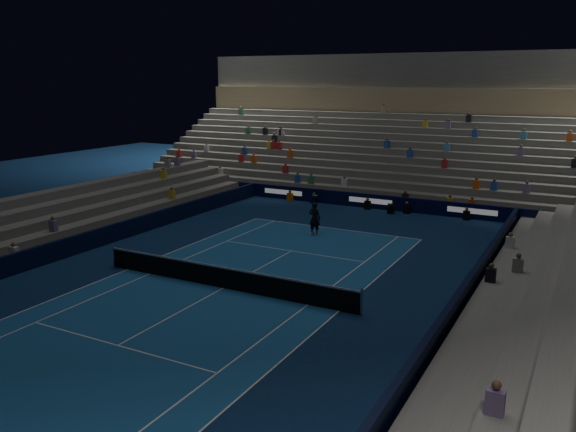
# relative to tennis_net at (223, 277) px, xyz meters

# --- Properties ---
(ground) EXTENTS (90.00, 90.00, 0.00)m
(ground) POSITION_rel_tennis_net_xyz_m (0.00, 0.00, -0.50)
(ground) COLOR #0B2246
(ground) RESTS_ON ground
(court_surface) EXTENTS (10.97, 23.77, 0.01)m
(court_surface) POSITION_rel_tennis_net_xyz_m (0.00, 0.00, -0.50)
(court_surface) COLOR #184F88
(court_surface) RESTS_ON ground
(sponsor_barrier_far) EXTENTS (44.00, 0.25, 1.00)m
(sponsor_barrier_far) POSITION_rel_tennis_net_xyz_m (0.00, 18.50, -0.00)
(sponsor_barrier_far) COLOR black
(sponsor_barrier_far) RESTS_ON ground
(sponsor_barrier_east) EXTENTS (0.25, 37.00, 1.00)m
(sponsor_barrier_east) POSITION_rel_tennis_net_xyz_m (9.70, 0.00, -0.00)
(sponsor_barrier_east) COLOR black
(sponsor_barrier_east) RESTS_ON ground
(sponsor_barrier_west) EXTENTS (0.25, 37.00, 1.00)m
(sponsor_barrier_west) POSITION_rel_tennis_net_xyz_m (-9.70, 0.00, -0.00)
(sponsor_barrier_west) COLOR black
(sponsor_barrier_west) RESTS_ON ground
(grandstand_main) EXTENTS (44.00, 15.20, 11.20)m
(grandstand_main) POSITION_rel_tennis_net_xyz_m (0.00, 27.90, 2.87)
(grandstand_main) COLOR #5F605B
(grandstand_main) RESTS_ON ground
(grandstand_east) EXTENTS (5.00, 37.00, 2.50)m
(grandstand_east) POSITION_rel_tennis_net_xyz_m (13.17, 0.00, 0.41)
(grandstand_east) COLOR slate
(grandstand_east) RESTS_ON ground
(grandstand_west) EXTENTS (5.00, 37.00, 2.50)m
(grandstand_west) POSITION_rel_tennis_net_xyz_m (-13.17, 0.00, 0.41)
(grandstand_west) COLOR #63635F
(grandstand_west) RESTS_ON ground
(tennis_net) EXTENTS (12.90, 0.10, 1.10)m
(tennis_net) POSITION_rel_tennis_net_xyz_m (0.00, 0.00, 0.00)
(tennis_net) COLOR #B2B2B7
(tennis_net) RESTS_ON ground
(tennis_player) EXTENTS (0.72, 0.47, 1.97)m
(tennis_player) POSITION_rel_tennis_net_xyz_m (-0.39, 10.04, 0.48)
(tennis_player) COLOR black
(tennis_player) RESTS_ON ground
(broadcast_camera) EXTENTS (0.59, 0.98, 0.61)m
(broadcast_camera) POSITION_rel_tennis_net_xyz_m (1.77, 17.61, -0.19)
(broadcast_camera) COLOR black
(broadcast_camera) RESTS_ON ground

